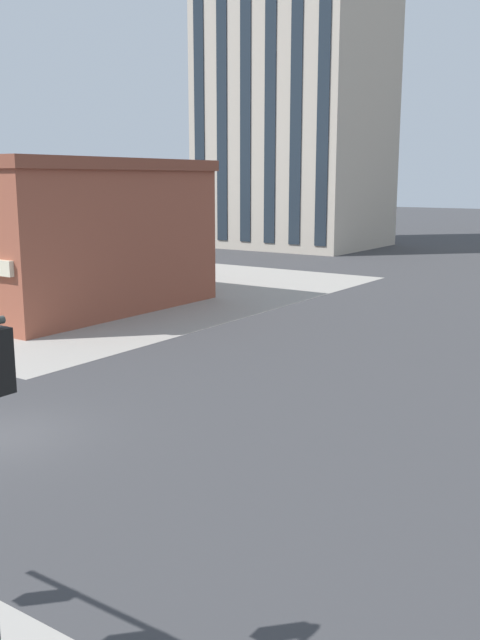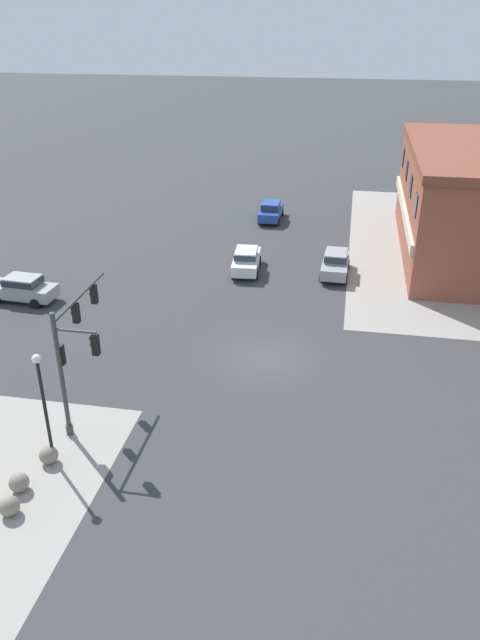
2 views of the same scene
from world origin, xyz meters
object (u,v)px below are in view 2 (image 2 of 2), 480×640
Objects in this scene: car_main_northbound_near at (336,262)px; car_cross_eastbound at (271,210)px; car_main_northbound_far at (22,288)px; car_cross_westbound at (246,259)px; traffic_signal_main at (74,346)px; bollard_sphere_curb_c at (9,506)px; street_lamp_corner_near at (43,396)px; bollard_sphere_curb_a at (49,455)px; bollard_sphere_curb_b at (19,482)px.

car_cross_eastbound is at bearing -152.26° from car_main_northbound_near.
car_main_northbound_near and car_main_northbound_far have the same top height.
car_cross_westbound is at bearing -0.40° from car_cross_eastbound.
car_main_northbound_near and car_cross_westbound have the same top height.
traffic_signal_main is 6.93m from bollard_sphere_curb_c.
street_lamp_corner_near reaches higher than bollard_sphere_curb_c.
bollard_sphere_curb_c is 4.22m from street_lamp_corner_near.
traffic_signal_main is 1.18× the size of street_lamp_corner_near.
car_cross_westbound is at bearing 169.80° from bollard_sphere_curb_c.
car_main_northbound_far is (-14.41, -8.94, -2.28)m from street_lamp_corner_near.
car_main_northbound_near is (-19.69, 10.48, -2.99)m from traffic_signal_main.
street_lamp_corner_near is at bearing 149.33° from bollard_sphere_curb_a.
street_lamp_corner_near reaches higher than car_main_northbound_near.
bollard_sphere_curb_c is at bearing 12.58° from bollard_sphere_curb_b.
car_cross_eastbound is at bearing 172.33° from bollard_sphere_curb_b.
bollard_sphere_curb_a is (2.98, -0.23, -3.51)m from traffic_signal_main.
street_lamp_corner_near reaches higher than car_main_northbound_far.
car_cross_westbound is at bearing 168.72° from bollard_sphere_curb_a.
traffic_signal_main is at bearing -7.71° from car_cross_eastbound.
bollard_sphere_curb_c is 0.18× the size of car_cross_eastbound.
bollard_sphere_curb_c is 0.17× the size of car_cross_westbound.
car_cross_eastbound is (-37.47, 4.60, 0.53)m from bollard_sphere_curb_c.
car_main_northbound_near is 1.01× the size of car_cross_eastbound.
bollard_sphere_curb_c is 37.76m from car_cross_eastbound.
traffic_signal_main is 7.65× the size of bollard_sphere_curb_b.
traffic_signal_main is 2.91m from street_lamp_corner_near.
traffic_signal_main is at bearing -28.02° from car_main_northbound_near.
bollard_sphere_curb_c is 27.85m from car_main_northbound_near.
bollard_sphere_curb_a is at bearing -7.43° from car_cross_eastbound.
bollard_sphere_curb_c is 0.17× the size of car_main_northbound_far.
street_lamp_corner_near reaches higher than car_cross_eastbound.
car_cross_eastbound is (-34.49, 4.50, 0.53)m from bollard_sphere_curb_a.
bollard_sphere_curb_b is (1.74, -0.38, 0.00)m from bollard_sphere_curb_a.
car_cross_eastbound is 12.37m from car_cross_westbound.
car_main_northbound_far is (-16.32, -8.46, 0.53)m from bollard_sphere_curb_b.
bollard_sphere_curb_a is 0.18× the size of car_cross_eastbound.
bollard_sphere_curb_c is at bearing -3.68° from street_lamp_corner_near.
bollard_sphere_curb_c is at bearing -22.86° from car_main_northbound_near.
street_lamp_corner_near is at bearing -11.11° from car_cross_westbound.
traffic_signal_main is at bearing 38.07° from car_main_northbound_far.
bollard_sphere_curb_b is at bearing -14.07° from street_lamp_corner_near.
traffic_signal_main is 7.65× the size of bollard_sphere_curb_a.
traffic_signal_main reaches higher than car_main_northbound_near.
bollard_sphere_curb_a is 0.17× the size of car_main_northbound_far.
car_cross_westbound is (-19.14, 4.18, -2.99)m from traffic_signal_main.
car_main_northbound_far reaches higher than bollard_sphere_curb_c.
car_cross_eastbound is (-36.24, 4.88, 0.53)m from bollard_sphere_curb_b.
traffic_signal_main reaches higher than street_lamp_corner_near.
street_lamp_corner_near is at bearing -7.30° from car_cross_eastbound.
car_main_northbound_near is at bearing 112.51° from car_main_northbound_far.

